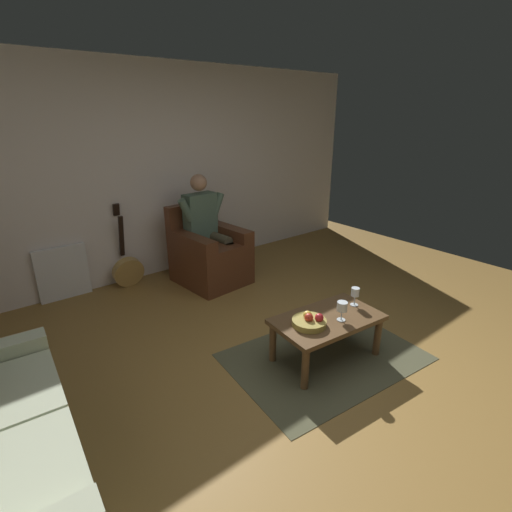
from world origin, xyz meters
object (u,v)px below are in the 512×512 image
Objects in this scene: armchair at (209,255)px; wine_glass_near at (355,293)px; coffee_table at (327,324)px; guitar at (128,269)px; person_seated at (206,226)px; wine_glass_far at (342,308)px; fruit_bowl at (310,321)px.

armchair reaches higher than wine_glass_near.
armchair is at bearing -92.63° from coffee_table.
armchair is 2.01m from wine_glass_near.
guitar is (0.75, -2.47, -0.11)m from coffee_table.
guitar is at bearing -34.96° from armchair.
guitar is (0.84, -0.45, -0.49)m from person_seated.
wine_glass_near is at bearing 92.17° from armchair.
wine_glass_near reaches higher than coffee_table.
guitar is 2.71m from wine_glass_far.
coffee_table is at bearing -0.19° from wine_glass_near.
wine_glass_far is at bearing 18.43° from wine_glass_near.
wine_glass_near reaches higher than wine_glass_far.
person_seated is 1.07m from guitar.
wine_glass_far is (-0.05, 0.10, 0.18)m from coffee_table.
fruit_bowl is at bearing -2.03° from coffee_table.
armchair is 5.72× the size of wine_glass_far.
fruit_bowl reaches higher than coffee_table.
guitar is at bearing -72.59° from wine_glass_far.
person_seated is 2.13m from wine_glass_far.
armchair is 0.94× the size of guitar.
coffee_table is (0.09, 2.02, -0.38)m from person_seated.
wine_glass_near is (-0.26, 1.99, 0.16)m from armchair.
coffee_table is 0.21m from wine_glass_far.
person_seated is at bearing -82.72° from wine_glass_near.
armchair is 0.98m from guitar.
wine_glass_far is 0.60× the size of fruit_bowl.
armchair is 0.37m from person_seated.
fruit_bowl is (0.21, -0.01, 0.10)m from coffee_table.
wine_glass_near is 0.31m from wine_glass_far.
wine_glass_far is (0.04, 2.12, -0.20)m from person_seated.
person_seated is 2.06m from coffee_table.
guitar is 2.72m from wine_glass_near.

